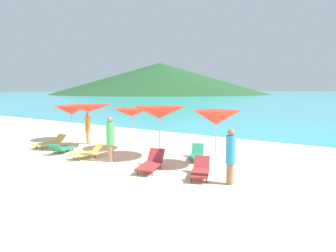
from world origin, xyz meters
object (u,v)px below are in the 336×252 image
object	(u,v)px
lounge_chair_3	(50,142)
beachgoer_1	(231,155)
beachgoer_0	(110,138)
umbrella_2	(132,113)
umbrella_0	(72,110)
umbrella_4	(216,118)
lounge_chair_0	(88,152)
lounge_chair_2	(197,154)
beachgoer_2	(88,127)
lounge_chair_1	(151,163)
lounge_chair_4	(62,148)
umbrella_1	(88,108)
umbrella_3	(160,113)
lounge_chair_5	(200,170)

from	to	relation	value
lounge_chair_3	beachgoer_1	bearing A→B (deg)	-1.08
beachgoer_0	umbrella_2	bearing A→B (deg)	101.18
umbrella_0	umbrella_4	bearing A→B (deg)	-4.81
beachgoer_0	beachgoer_1	distance (m)	5.18
umbrella_2	lounge_chair_0	distance (m)	2.87
umbrella_4	lounge_chair_2	size ratio (longest dim) A/B	1.45
beachgoer_0	beachgoer_2	size ratio (longest dim) A/B	1.07
lounge_chair_3	lounge_chair_1	bearing A→B (deg)	-2.85
beachgoer_1	umbrella_0	bearing A→B (deg)	-83.60
beachgoer_1	lounge_chair_4	bearing A→B (deg)	-70.76
umbrella_2	umbrella_0	bearing A→B (deg)	179.20
umbrella_1	umbrella_3	xyz separation A→B (m)	(4.18, 0.18, -0.04)
lounge_chair_5	beachgoer_2	size ratio (longest dim) A/B	0.89
lounge_chair_1	beachgoer_1	bearing A→B (deg)	-14.67
umbrella_4	lounge_chair_1	world-z (taller)	umbrella_4
lounge_chair_3	beachgoer_2	distance (m)	2.05
umbrella_1	lounge_chair_0	size ratio (longest dim) A/B	1.54
umbrella_2	beachgoer_0	bearing A→B (deg)	-73.05
umbrella_4	beachgoer_0	world-z (taller)	umbrella_4
umbrella_1	lounge_chair_1	distance (m)	5.38
umbrella_1	lounge_chair_4	world-z (taller)	umbrella_1
lounge_chair_0	lounge_chair_4	world-z (taller)	same
lounge_chair_0	umbrella_3	bearing A→B (deg)	46.32
lounge_chair_1	beachgoer_0	distance (m)	2.27
umbrella_3	beachgoer_2	bearing A→B (deg)	173.33
umbrella_1	beachgoer_0	bearing A→B (deg)	-25.68
umbrella_1	lounge_chair_5	bearing A→B (deg)	-9.94
lounge_chair_2	umbrella_2	bearing A→B (deg)	157.82
umbrella_1	lounge_chair_3	size ratio (longest dim) A/B	1.46
lounge_chair_3	lounge_chair_4	distance (m)	1.71
beachgoer_0	lounge_chair_1	bearing A→B (deg)	-8.28
lounge_chair_0	lounge_chair_5	distance (m)	5.32
umbrella_0	lounge_chair_0	size ratio (longest dim) A/B	1.31
lounge_chair_5	umbrella_3	bearing A→B (deg)	131.20
umbrella_1	umbrella_2	distance (m)	2.25
beachgoer_2	umbrella_4	bearing A→B (deg)	122.72
umbrella_4	lounge_chair_3	xyz separation A→B (m)	(-8.75, -1.05, -1.66)
beachgoer_0	umbrella_1	bearing A→B (deg)	148.55
umbrella_2	lounge_chair_4	size ratio (longest dim) A/B	1.34
umbrella_2	beachgoer_0	size ratio (longest dim) A/B	1.09
umbrella_3	lounge_chair_2	world-z (taller)	umbrella_3
lounge_chair_0	beachgoer_1	bearing A→B (deg)	16.28
umbrella_2	lounge_chair_3	bearing A→B (deg)	-156.39
lounge_chair_4	beachgoer_0	distance (m)	3.19
umbrella_0	umbrella_1	distance (m)	2.70
lounge_chair_4	beachgoer_0	world-z (taller)	beachgoer_0
umbrella_4	umbrella_2	bearing A→B (deg)	171.33
umbrella_1	beachgoer_0	xyz separation A→B (m)	(2.73, -1.31, -1.04)
umbrella_2	beachgoer_1	xyz separation A→B (m)	(5.85, -2.23, -0.91)
umbrella_2	beachgoer_1	bearing A→B (deg)	-20.87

